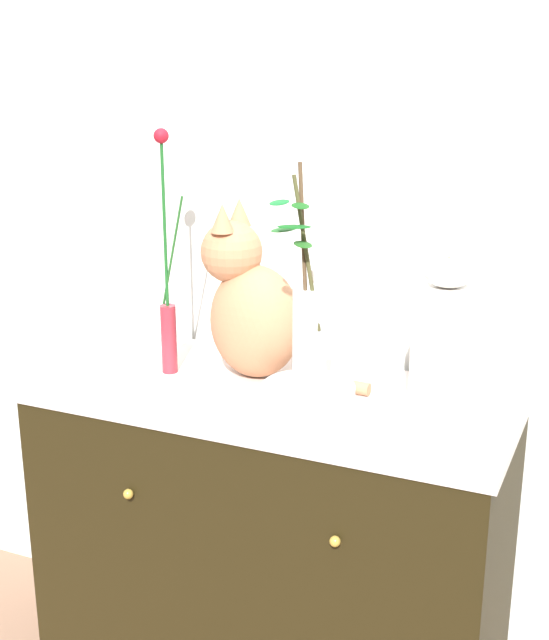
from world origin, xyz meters
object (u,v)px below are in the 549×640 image
object	(u,v)px
cat_sitting	(251,305)
vase_slim_green	(168,304)
sideboard	(274,554)
jar_lidded_porcelain	(445,336)
bowl_porcelain	(308,400)
vase_glass_clear	(308,328)

from	to	relation	value
cat_sitting	vase_slim_green	xyz separation A→B (m)	(-0.20, -0.06, -0.00)
sideboard	jar_lidded_porcelain	distance (m)	0.74
bowl_porcelain	vase_glass_clear	distance (m)	0.17
jar_lidded_porcelain	vase_slim_green	bearing A→B (deg)	-175.71
vase_glass_clear	jar_lidded_porcelain	size ratio (longest dim) A/B	1.32
cat_sitting	jar_lidded_porcelain	xyz separation A→B (m)	(0.49, -0.01, -0.01)
sideboard	cat_sitting	world-z (taller)	cat_sitting
cat_sitting	vase_glass_clear	size ratio (longest dim) A/B	0.89
cat_sitting	jar_lidded_porcelain	distance (m)	0.49
cat_sitting	jar_lidded_porcelain	world-z (taller)	cat_sitting
vase_slim_green	bowl_porcelain	world-z (taller)	vase_slim_green
vase_glass_clear	bowl_porcelain	bearing A→B (deg)	65.61
vase_glass_clear	jar_lidded_porcelain	xyz separation A→B (m)	(0.27, 0.16, -0.03)
bowl_porcelain	jar_lidded_porcelain	bearing A→B (deg)	30.27
vase_slim_green	jar_lidded_porcelain	xyz separation A→B (m)	(0.68, 0.05, -0.01)
cat_sitting	bowl_porcelain	distance (m)	0.32
vase_slim_green	vase_glass_clear	distance (m)	0.43
sideboard	vase_slim_green	size ratio (longest dim) A/B	1.89
sideboard	vase_glass_clear	size ratio (longest dim) A/B	2.32
sideboard	cat_sitting	size ratio (longest dim) A/B	2.60
cat_sitting	vase_glass_clear	distance (m)	0.28
bowl_porcelain	sideboard	bearing A→B (deg)	143.64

